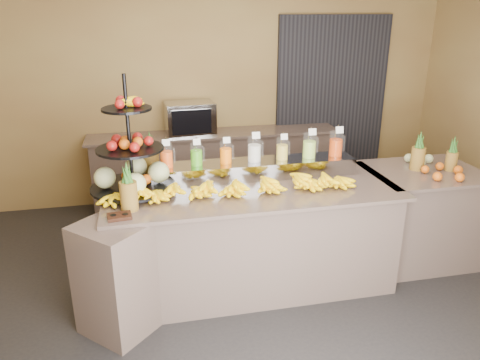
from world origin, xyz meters
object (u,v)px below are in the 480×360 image
object	(u,v)px
pitcher_tray	(254,169)
banana_heap	(234,184)
right_fruit_pile	(438,166)
condiment_caddy	(119,216)
fruit_stand	(138,164)
oven_warmer	(190,118)

from	to	relation	value
pitcher_tray	banana_heap	distance (m)	0.44
right_fruit_pile	condiment_caddy	bearing A→B (deg)	-172.38
fruit_stand	pitcher_tray	bearing A→B (deg)	11.71
banana_heap	condiment_caddy	xyz separation A→B (m)	(-0.92, -0.30, -0.07)
pitcher_tray	fruit_stand	world-z (taller)	fruit_stand
oven_warmer	condiment_caddy	bearing A→B (deg)	-112.36
banana_heap	right_fruit_pile	distance (m)	1.95
condiment_caddy	right_fruit_pile	distance (m)	2.90
pitcher_tray	right_fruit_pile	distance (m)	1.71
pitcher_tray	right_fruit_pile	size ratio (longest dim) A/B	4.49
oven_warmer	pitcher_tray	bearing A→B (deg)	-80.44
pitcher_tray	fruit_stand	size ratio (longest dim) A/B	1.89
pitcher_tray	right_fruit_pile	world-z (taller)	right_fruit_pile
banana_heap	fruit_stand	size ratio (longest dim) A/B	2.20
banana_heap	right_fruit_pile	size ratio (longest dim) A/B	5.23
pitcher_tray	right_fruit_pile	xyz separation A→B (m)	(1.69, -0.27, -0.01)
pitcher_tray	fruit_stand	xyz separation A→B (m)	(-1.03, -0.16, 0.17)
fruit_stand	banana_heap	bearing A→B (deg)	-11.35
right_fruit_pile	fruit_stand	bearing A→B (deg)	177.82
banana_heap	pitcher_tray	bearing A→B (deg)	54.27
condiment_caddy	banana_heap	bearing A→B (deg)	17.79
banana_heap	fruit_stand	distance (m)	0.81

